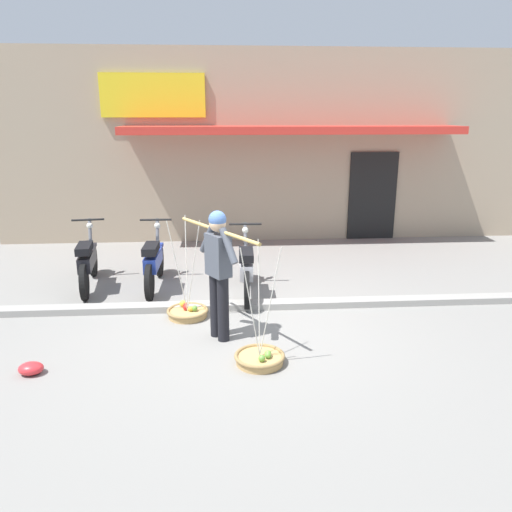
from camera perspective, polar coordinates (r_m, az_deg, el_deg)
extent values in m
plane|color=gray|center=(6.90, -1.83, -8.24)|extent=(90.00, 90.00, 0.00)
cube|color=gray|center=(7.52, -2.05, -5.69)|extent=(20.00, 0.24, 0.10)
cylinder|color=black|center=(6.53, -4.66, -5.63)|extent=(0.15, 0.15, 0.86)
cylinder|color=black|center=(6.39, -3.80, -6.12)|extent=(0.15, 0.15, 0.86)
cube|color=#474C56|center=(6.23, -4.37, 0.11)|extent=(0.35, 0.39, 0.54)
sphere|color=#E0B78E|center=(6.13, -4.45, 3.75)|extent=(0.21, 0.21, 0.21)
sphere|color=#4C70B2|center=(6.12, -4.46, 4.20)|extent=(0.22, 0.22, 0.22)
cylinder|color=#474C56|center=(6.38, -5.56, 2.05)|extent=(0.26, 0.33, 0.43)
cylinder|color=#474C56|center=(5.99, -3.17, 1.16)|extent=(0.26, 0.33, 0.43)
cylinder|color=tan|center=(6.15, -4.43, 2.97)|extent=(0.97, 1.48, 0.04)
cylinder|color=tan|center=(7.30, -7.86, -6.59)|extent=(0.56, 0.56, 0.09)
torus|color=olive|center=(7.28, -7.88, -6.23)|extent=(0.60, 0.60, 0.05)
sphere|color=#639A3B|center=(7.24, -7.07, -5.99)|extent=(0.09, 0.09, 0.09)
sphere|color=red|center=(7.29, -8.08, -5.91)|extent=(0.08, 0.08, 0.08)
sphere|color=red|center=(7.37, -8.10, -5.67)|extent=(0.08, 0.08, 0.08)
sphere|color=gold|center=(7.42, -8.41, -5.43)|extent=(0.10, 0.10, 0.10)
sphere|color=gold|center=(7.24, -7.53, -6.03)|extent=(0.08, 0.08, 0.08)
cylinder|color=silver|center=(7.17, -8.02, -0.85)|extent=(0.01, 0.27, 1.36)
cylinder|color=silver|center=(7.00, -9.02, -1.32)|extent=(0.23, 0.14, 1.36)
cylinder|color=silver|center=(6.98, -7.21, -1.29)|extent=(0.23, 0.14, 1.36)
cylinder|color=tan|center=(5.97, 0.42, -11.83)|extent=(0.56, 0.56, 0.09)
torus|color=olive|center=(5.95, 0.42, -11.40)|extent=(0.60, 0.60, 0.05)
sphere|color=#669E3C|center=(5.82, 0.67, -11.69)|extent=(0.08, 0.08, 0.08)
sphere|color=#6EAB41|center=(5.92, 1.37, -11.14)|extent=(0.08, 0.08, 0.08)
sphere|color=#69A23E|center=(5.89, 1.38, -11.35)|extent=(0.08, 0.08, 0.08)
cylinder|color=silver|center=(5.79, 0.34, -4.88)|extent=(0.01, 0.27, 1.36)
cylinder|color=silver|center=(5.60, -0.65, -5.61)|extent=(0.23, 0.14, 1.36)
cylinder|color=silver|center=(5.62, 1.62, -5.55)|extent=(0.23, 0.14, 1.36)
cylinder|color=black|center=(9.41, -18.21, -0.45)|extent=(0.15, 0.59, 0.58)
cylinder|color=black|center=(8.24, -19.14, -2.86)|extent=(0.15, 0.59, 0.58)
cube|color=black|center=(9.34, -18.35, 1.09)|extent=(0.17, 0.30, 0.06)
cube|color=black|center=(8.67, -18.85, -0.39)|extent=(0.31, 0.92, 0.24)
cube|color=black|center=(8.43, -19.14, 0.83)|extent=(0.29, 0.58, 0.12)
cylinder|color=slate|center=(9.22, -18.49, 1.70)|extent=(0.10, 0.30, 0.76)
cylinder|color=black|center=(9.05, -18.76, 3.97)|extent=(0.54, 0.10, 0.04)
sphere|color=silver|center=(9.24, -18.57, 3.32)|extent=(0.11, 0.11, 0.11)
cylinder|color=black|center=(9.11, -11.04, -0.46)|extent=(0.09, 0.58, 0.58)
cylinder|color=black|center=(7.94, -12.15, -3.01)|extent=(0.09, 0.58, 0.58)
cube|color=navy|center=(9.04, -11.12, 1.13)|extent=(0.14, 0.28, 0.06)
cube|color=navy|center=(8.37, -11.73, -0.42)|extent=(0.21, 0.90, 0.24)
cube|color=black|center=(8.13, -12.00, 0.84)|extent=(0.23, 0.56, 0.12)
cylinder|color=slate|center=(8.91, -11.25, 1.76)|extent=(0.06, 0.30, 0.76)
cylinder|color=black|center=(8.75, -11.46, 4.11)|extent=(0.54, 0.04, 0.04)
sphere|color=silver|center=(8.93, -11.27, 3.44)|extent=(0.11, 0.11, 0.11)
cylinder|color=black|center=(8.61, -1.22, -1.12)|extent=(0.10, 0.58, 0.58)
cylinder|color=black|center=(7.44, -1.08, -3.96)|extent=(0.10, 0.58, 0.58)
cube|color=silver|center=(8.54, -1.23, 0.55)|extent=(0.15, 0.28, 0.06)
cube|color=silver|center=(7.86, -1.15, -1.15)|extent=(0.23, 0.91, 0.24)
cube|color=black|center=(7.62, -1.14, 0.17)|extent=(0.24, 0.57, 0.12)
cylinder|color=slate|center=(8.41, -1.22, 1.21)|extent=(0.07, 0.30, 0.76)
cylinder|color=black|center=(8.24, -1.23, 3.69)|extent=(0.54, 0.06, 0.04)
sphere|color=silver|center=(8.43, -1.24, 3.00)|extent=(0.11, 0.11, 0.11)
cube|color=tan|center=(13.76, 2.39, 13.02)|extent=(13.00, 5.00, 4.20)
cube|color=red|center=(10.77, 4.24, 14.26)|extent=(7.15, 1.00, 0.16)
cube|color=yellow|center=(11.20, -11.77, 17.63)|extent=(2.20, 0.08, 0.90)
cube|color=black|center=(11.81, 13.22, 6.72)|extent=(1.10, 0.06, 2.00)
ellipsoid|color=red|center=(6.28, -24.46, -11.68)|extent=(0.28, 0.22, 0.14)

